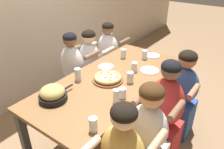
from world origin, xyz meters
name	(u,v)px	position (x,y,z in m)	size (l,w,h in m)	color
ground_plane	(112,128)	(0.00, 0.00, 0.00)	(18.00, 18.00, 0.00)	#896B4C
dining_table	(112,84)	(0.00, 0.00, 0.67)	(2.04, 0.92, 0.75)	brown
pizza_board_main	(108,78)	(-0.07, 0.01, 0.78)	(0.35, 0.35, 0.06)	brown
skillet_bowl	(53,94)	(-0.68, 0.22, 0.82)	(0.40, 0.27, 0.16)	black
empty_plate_a	(150,70)	(0.42, -0.26, 0.76)	(0.23, 0.23, 0.02)	white
empty_plate_b	(152,55)	(0.85, -0.09, 0.76)	(0.20, 0.20, 0.02)	white
empty_plate_c	(106,67)	(0.19, 0.23, 0.76)	(0.19, 0.19, 0.02)	white
drinking_glass_a	(134,67)	(0.30, -0.12, 0.80)	(0.07, 0.07, 0.12)	silver
drinking_glass_b	(122,94)	(-0.25, -0.31, 0.79)	(0.07, 0.07, 0.11)	silver
drinking_glass_c	(78,75)	(-0.26, 0.28, 0.81)	(0.07, 0.07, 0.15)	silver
drinking_glass_d	(123,54)	(0.55, 0.21, 0.80)	(0.07, 0.07, 0.13)	silver
drinking_glass_e	(93,125)	(-0.77, -0.38, 0.81)	(0.07, 0.07, 0.13)	silver
drinking_glass_f	(130,78)	(0.04, -0.21, 0.80)	(0.07, 0.07, 0.12)	silver
drinking_glass_g	(145,55)	(0.69, -0.04, 0.80)	(0.07, 0.07, 0.12)	silver
drinking_glass_h	(116,97)	(-0.36, -0.31, 0.81)	(0.06, 0.06, 0.14)	silver
diner_near_midleft	(147,140)	(-0.40, -0.68, 0.52)	(0.51, 0.40, 1.11)	silver
diner_near_center	(164,117)	(-0.04, -0.68, 0.53)	(0.51, 0.40, 1.17)	#B22D2D
diner_far_right	(108,59)	(0.84, 0.68, 0.50)	(0.51, 0.40, 1.11)	silver
diner_far_midright	(91,69)	(0.39, 0.68, 0.50)	(0.51, 0.40, 1.10)	silver
diner_far_center	(74,77)	(0.04, 0.68, 0.52)	(0.51, 0.40, 1.15)	silver
diner_near_midright	(181,97)	(0.45, -0.68, 0.51)	(0.51, 0.40, 1.11)	#2D5193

